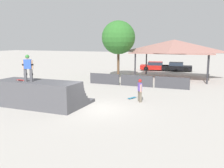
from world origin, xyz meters
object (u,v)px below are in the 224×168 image
Objects in this scene: skater_on_deck at (28,66)px; parked_car_black at (177,67)px; bystander_walking at (140,89)px; skateboard_on_ground at (132,98)px; tree_beside_pavilion at (118,38)px; parked_car_red at (156,66)px; skateboard_on_deck at (22,80)px.

parked_car_black is at bearing 51.44° from skater_on_deck.
skater_on_deck is 7.59m from bystander_walking.
skateboard_on_ground is 0.13× the size of tree_beside_pavilion.
parked_car_red is at bearing -22.15° from bystander_walking.
skateboard_on_ground is 18.84m from parked_car_black.
skateboard_on_deck is at bearing -94.53° from tree_beside_pavilion.
parked_car_red is 2.92m from parked_car_black.
skateboard_on_deck is 14.98m from tree_beside_pavilion.
tree_beside_pavilion is at bearing 63.58° from skater_on_deck.
skateboard_on_ground is at bearing -92.00° from parked_car_red.
skater_on_deck is 0.40× the size of parked_car_black.
skateboard_on_deck reaches higher than parked_car_black.
bystander_walking is at bearing -89.91° from parked_car_red.
skateboard_on_ground is 0.18× the size of parked_car_red.
tree_beside_pavilion reaches higher than skater_on_deck.
skateboard_on_ground is at bearing -97.34° from parked_car_black.
skateboard_on_ground is (5.37, 4.80, -2.61)m from skater_on_deck.
tree_beside_pavilion is 11.26m from parked_car_black.
bystander_walking is at bearing -62.30° from tree_beside_pavilion.
skater_on_deck reaches higher than bystander_walking.
skateboard_on_ground is 18.63m from parked_car_red.
skater_on_deck is 0.36× the size of parked_car_red.
parked_car_red and parked_car_black have the same top height.
bystander_walking is 12.50m from tree_beside_pavilion.
skateboard_on_ground is (5.92, 4.79, -1.69)m from skateboard_on_deck.
parked_car_black is (-0.04, 19.54, -0.34)m from bystander_walking.
tree_beside_pavilion is at bearing -115.41° from parked_car_red.
parked_car_black is at bearing 80.15° from skateboard_on_deck.
skateboard_on_deck is 24.56m from parked_car_black.
skater_on_deck is 23.61m from parked_car_red.
tree_beside_pavilion is (1.16, 14.66, 2.87)m from skateboard_on_deck.
skateboard_on_deck is 0.96× the size of skateboard_on_ground.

